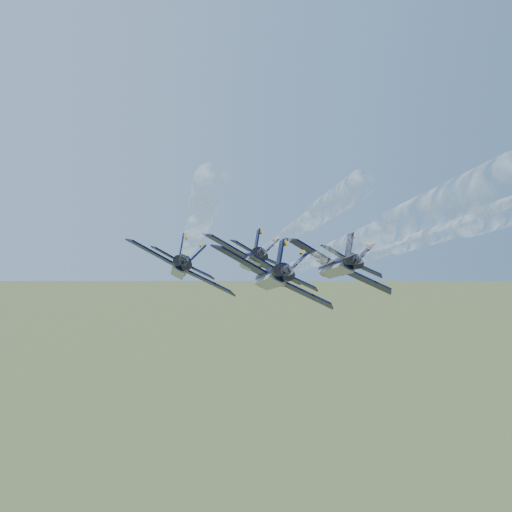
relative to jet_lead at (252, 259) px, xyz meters
name	(u,v)px	position (x,y,z in m)	size (l,w,h in m)	color
jet_lead	(252,259)	(0.00, 0.00, 0.00)	(11.51, 17.52, 6.63)	black
jet_left	(181,267)	(-11.40, -6.30, 0.00)	(11.51, 17.52, 6.63)	black
jet_right	(337,266)	(5.24, -12.15, 0.00)	(11.51, 17.52, 6.63)	black
jet_slot	(272,276)	(-6.26, -19.19, 0.00)	(11.51, 17.52, 6.63)	black
smoke_trail_lead	(287,298)	(-12.06, -34.32, 0.03)	(17.20, 44.67, 2.30)	white
smoke_trail_left	(173,320)	(-23.46, -40.62, 0.03)	(17.20, 44.67, 2.30)	white
smoke_trail_right	(437,316)	(-6.82, -46.47, 0.03)	(17.20, 44.67, 2.30)	white
smoke_trail_slot	(341,350)	(-18.33, -53.50, 0.03)	(17.20, 44.67, 2.30)	white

